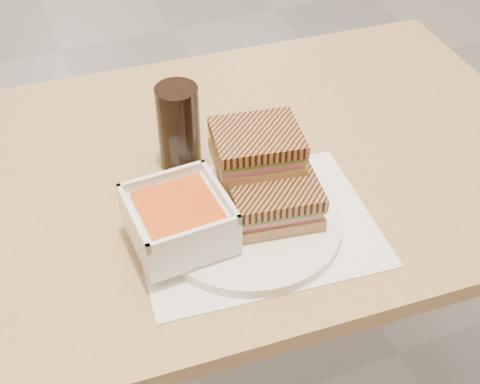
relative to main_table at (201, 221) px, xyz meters
name	(u,v)px	position (x,y,z in m)	size (l,w,h in m)	color
main_table	(201,221)	(0.00, 0.00, 0.00)	(1.24, 0.78, 0.75)	#A2844B
tray_liner	(255,226)	(0.03, -0.15, 0.11)	(0.37, 0.30, 0.00)	white
plate	(249,223)	(0.03, -0.15, 0.12)	(0.27, 0.27, 0.01)	white
soup_bowl	(179,221)	(-0.08, -0.15, 0.16)	(0.14, 0.14, 0.07)	white
panini_lower	(274,199)	(0.06, -0.15, 0.16)	(0.14, 0.12, 0.06)	#A7794C
panini_upper	(257,147)	(0.06, -0.09, 0.21)	(0.14, 0.12, 0.06)	#A7794C
cola_glass	(179,127)	(-0.02, 0.03, 0.19)	(0.07, 0.07, 0.14)	black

